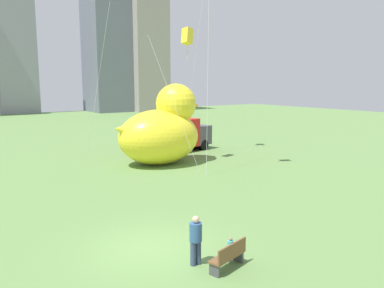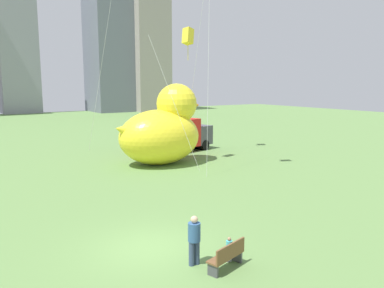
{
  "view_description": "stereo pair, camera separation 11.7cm",
  "coord_description": "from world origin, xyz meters",
  "px_view_note": "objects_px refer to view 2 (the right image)",
  "views": [
    {
      "loc": [
        -6.05,
        -11.9,
        5.92
      ],
      "look_at": [
        5.17,
        4.98,
        2.71
      ],
      "focal_mm": 36.29,
      "sensor_mm": 36.0,
      "label": 1
    },
    {
      "loc": [
        -5.95,
        -11.96,
        5.92
      ],
      "look_at": [
        5.17,
        4.98,
        2.71
      ],
      "focal_mm": 36.29,
      "sensor_mm": 36.0,
      "label": 2
    }
  ],
  "objects_px": {
    "park_bench": "(228,256)",
    "person_child": "(229,248)",
    "person_adult": "(194,238)",
    "giant_inflatable_duck": "(163,130)",
    "kite_yellow": "(188,37)",
    "box_truck": "(180,135)"
  },
  "relations": [
    {
      "from": "kite_yellow",
      "to": "park_bench",
      "type": "bearing_deg",
      "value": -118.44
    },
    {
      "from": "park_bench",
      "to": "box_truck",
      "type": "height_order",
      "value": "box_truck"
    },
    {
      "from": "park_bench",
      "to": "person_adult",
      "type": "xyz_separation_m",
      "value": [
        -0.71,
        0.86,
        0.45
      ]
    },
    {
      "from": "person_adult",
      "to": "box_truck",
      "type": "xyz_separation_m",
      "value": [
        10.78,
        18.4,
        0.52
      ]
    },
    {
      "from": "person_adult",
      "to": "person_child",
      "type": "distance_m",
      "value": 1.26
    },
    {
      "from": "giant_inflatable_duck",
      "to": "kite_yellow",
      "type": "bearing_deg",
      "value": -20.06
    },
    {
      "from": "park_bench",
      "to": "person_child",
      "type": "relative_size",
      "value": 1.8
    },
    {
      "from": "person_child",
      "to": "giant_inflatable_duck",
      "type": "height_order",
      "value": "giant_inflatable_duck"
    },
    {
      "from": "park_bench",
      "to": "giant_inflatable_duck",
      "type": "height_order",
      "value": "giant_inflatable_duck"
    },
    {
      "from": "person_adult",
      "to": "giant_inflatable_duck",
      "type": "distance_m",
      "value": 16.39
    },
    {
      "from": "park_bench",
      "to": "giant_inflatable_duck",
      "type": "bearing_deg",
      "value": 68.0
    },
    {
      "from": "person_child",
      "to": "park_bench",
      "type": "bearing_deg",
      "value": -133.95
    },
    {
      "from": "person_adult",
      "to": "person_child",
      "type": "xyz_separation_m",
      "value": [
        1.09,
        -0.46,
        -0.45
      ]
    },
    {
      "from": "box_truck",
      "to": "kite_yellow",
      "type": "height_order",
      "value": "kite_yellow"
    },
    {
      "from": "box_truck",
      "to": "park_bench",
      "type": "bearing_deg",
      "value": -117.61
    },
    {
      "from": "person_adult",
      "to": "box_truck",
      "type": "distance_m",
      "value": 21.33
    },
    {
      "from": "box_truck",
      "to": "kite_yellow",
      "type": "bearing_deg",
      "value": -114.64
    },
    {
      "from": "park_bench",
      "to": "person_child",
      "type": "bearing_deg",
      "value": 46.05
    },
    {
      "from": "giant_inflatable_duck",
      "to": "kite_yellow",
      "type": "height_order",
      "value": "kite_yellow"
    },
    {
      "from": "giant_inflatable_duck",
      "to": "kite_yellow",
      "type": "xyz_separation_m",
      "value": [
        1.79,
        -0.65,
        6.67
      ]
    },
    {
      "from": "park_bench",
      "to": "person_adult",
      "type": "bearing_deg",
      "value": 129.42
    },
    {
      "from": "giant_inflatable_duck",
      "to": "box_truck",
      "type": "bearing_deg",
      "value": 44.2
    }
  ]
}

